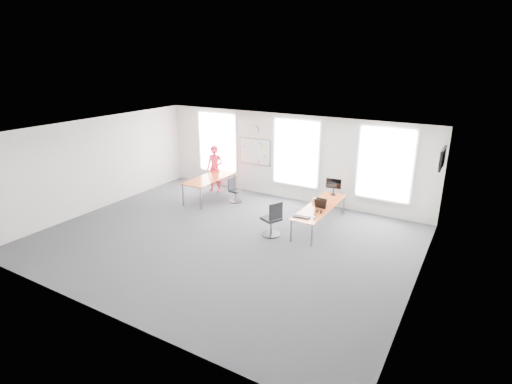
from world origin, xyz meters
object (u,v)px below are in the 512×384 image
Objects in this scene: person at (215,169)px; keyboard at (301,217)px; desk_right at (320,208)px; chair_right at (273,221)px; desk_left at (210,179)px; headphones at (319,211)px; monitor at (334,185)px; chair_left at (234,191)px.

person is 3.56× the size of keyboard.
desk_right is 1.55m from chair_right.
desk_left reaches higher than keyboard.
headphones is (0.17, -0.53, 0.09)m from desk_right.
chair_right is (3.36, -1.60, -0.28)m from desk_left.
monitor is (0.10, 2.22, 0.31)m from keyboard.
keyboard is 0.92× the size of monitor.
chair_right is 1.23× the size of chair_left.
chair_right is at bearing -121.79° from chair_left.
desk_right is 5.11× the size of monitor.
person is at bearing 165.78° from desk_right.
keyboard is at bearing -112.23° from chair_left.
monitor is at bearing 73.76° from keyboard.
person is 5.05m from keyboard.
desk_left is 4.34m from monitor.
headphones is at bearing -32.58° from person.
desk_left is 4.40m from keyboard.
keyboard is at bearing 126.34° from chair_right.
chair_right is 2.61m from monitor.
person reaches higher than monitor.
person is (-0.36, 0.80, 0.14)m from desk_left.
chair_right is 0.59× the size of person.
headphones is at bearing -92.40° from monitor.
desk_left is at bearing 108.52° from chair_left.
desk_left is at bearing 147.22° from keyboard.
chair_left is at bearing 14.02° from desk_left.
desk_left reaches higher than headphones.
chair_right is 3.08m from chair_left.
keyboard is (-0.12, -1.06, 0.06)m from desk_right.
desk_left is at bearing -78.75° from person.
chair_left is (-3.41, 0.60, -0.26)m from desk_right.
person is 4.62m from monitor.
monitor is (3.39, 0.56, 0.62)m from chair_left.
desk_right is at bearing 69.72° from keyboard.
chair_right reaches higher than keyboard.
monitor reaches higher than desk_right.
desk_right is 5.58× the size of keyboard.
keyboard is 2.24m from monitor.
monitor reaches higher than keyboard.
chair_right is at bearing -119.63° from monitor.
monitor reaches higher than chair_right.
desk_left is at bearing 174.97° from desk_right.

